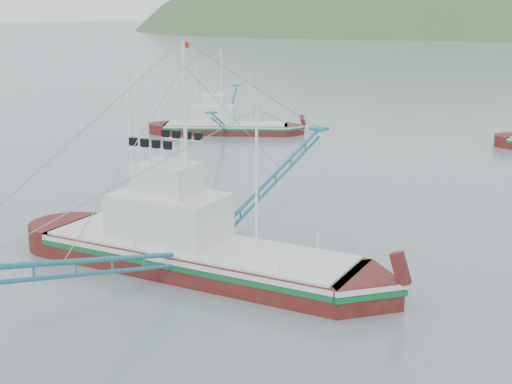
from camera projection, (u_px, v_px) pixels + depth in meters
The scene contains 4 objects.
ground at pixel (176, 283), 33.25m from camera, with size 1200.00×1200.00×0.00m, color slate.
main_boat at pixel (194, 230), 34.39m from camera, with size 16.77×29.14×11.91m.
bg_boat_left at pixel (225, 115), 72.66m from camera, with size 16.65×20.53×9.26m.
headland_left at pixel (397, 31), 414.14m from camera, with size 448.00×308.00×210.00m, color #3A5A2E.
Camera 1 is at (22.46, -21.89, 12.41)m, focal length 50.00 mm.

